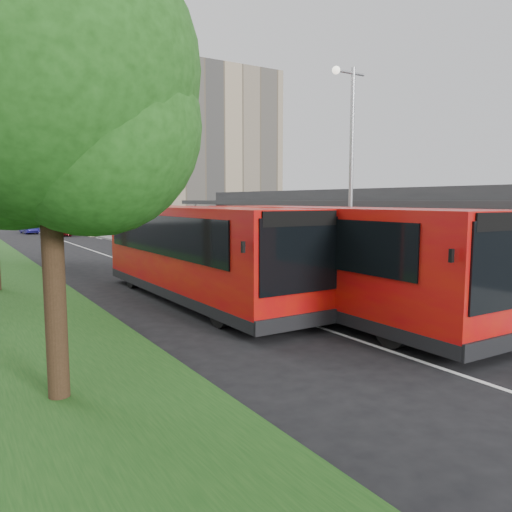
{
  "coord_description": "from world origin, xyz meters",
  "views": [
    {
      "loc": [
        -8.5,
        -11.76,
        3.45
      ],
      "look_at": [
        0.69,
        2.93,
        1.5
      ],
      "focal_mm": 35.0,
      "sensor_mm": 36.0,
      "label": 1
    }
  ],
  "objects_px": {
    "lamp_post_far": "(153,182)",
    "litter_bin": "(269,258)",
    "tree_near": "(44,92)",
    "bus_second": "(199,253)",
    "car_far": "(29,228)",
    "bollard": "(198,242)",
    "bus_main": "(331,259)",
    "lamp_post_near": "(350,165)",
    "car_near": "(65,229)"
  },
  "relations": [
    {
      "from": "tree_near",
      "to": "lamp_post_far",
      "type": "xyz_separation_m",
      "value": [
        11.13,
        24.95,
        -0.46
      ]
    },
    {
      "from": "bus_second",
      "to": "litter_bin",
      "type": "relative_size",
      "value": 12.88
    },
    {
      "from": "car_near",
      "to": "car_far",
      "type": "distance_m",
      "value": 5.67
    },
    {
      "from": "lamp_post_far",
      "to": "car_far",
      "type": "bearing_deg",
      "value": 103.21
    },
    {
      "from": "bollard",
      "to": "car_near",
      "type": "distance_m",
      "value": 21.99
    },
    {
      "from": "lamp_post_far",
      "to": "bus_main",
      "type": "distance_m",
      "value": 22.55
    },
    {
      "from": "tree_near",
      "to": "car_near",
      "type": "xyz_separation_m",
      "value": [
        8.5,
        42.25,
        -4.51
      ]
    },
    {
      "from": "lamp_post_far",
      "to": "bollard",
      "type": "distance_m",
      "value": 6.04
    },
    {
      "from": "litter_bin",
      "to": "lamp_post_near",
      "type": "bearing_deg",
      "value": -97.68
    },
    {
      "from": "lamp_post_near",
      "to": "lamp_post_far",
      "type": "relative_size",
      "value": 1.0
    },
    {
      "from": "tree_near",
      "to": "car_far",
      "type": "distance_m",
      "value": 47.87
    },
    {
      "from": "car_far",
      "to": "bollard",
      "type": "bearing_deg",
      "value": -81.41
    },
    {
      "from": "lamp_post_far",
      "to": "litter_bin",
      "type": "xyz_separation_m",
      "value": [
        0.9,
        -13.32,
        -4.13
      ]
    },
    {
      "from": "lamp_post_near",
      "to": "bus_second",
      "type": "height_order",
      "value": "lamp_post_near"
    },
    {
      "from": "bus_main",
      "to": "bus_second",
      "type": "relative_size",
      "value": 1.01
    },
    {
      "from": "bus_main",
      "to": "bollard",
      "type": "distance_m",
      "value": 18.31
    },
    {
      "from": "bus_main",
      "to": "tree_near",
      "type": "bearing_deg",
      "value": -161.21
    },
    {
      "from": "tree_near",
      "to": "bus_second",
      "type": "bearing_deg",
      "value": 48.32
    },
    {
      "from": "lamp_post_near",
      "to": "lamp_post_far",
      "type": "bearing_deg",
      "value": 90.0
    },
    {
      "from": "bus_main",
      "to": "bollard",
      "type": "xyz_separation_m",
      "value": [
        3.99,
        17.85,
        -0.93
      ]
    },
    {
      "from": "bus_main",
      "to": "car_near",
      "type": "distance_m",
      "value": 39.5
    },
    {
      "from": "bollard",
      "to": "litter_bin",
      "type": "bearing_deg",
      "value": -92.55
    },
    {
      "from": "bus_main",
      "to": "bus_second",
      "type": "distance_m",
      "value": 4.6
    },
    {
      "from": "lamp_post_near",
      "to": "bus_main",
      "type": "relative_size",
      "value": 0.7
    },
    {
      "from": "lamp_post_near",
      "to": "litter_bin",
      "type": "xyz_separation_m",
      "value": [
        0.9,
        6.68,
        -4.13
      ]
    },
    {
      "from": "car_far",
      "to": "car_near",
      "type": "bearing_deg",
      "value": -67.8
    },
    {
      "from": "bus_second",
      "to": "litter_bin",
      "type": "xyz_separation_m",
      "value": [
        6.18,
        5.06,
        -1.06
      ]
    },
    {
      "from": "lamp_post_far",
      "to": "car_near",
      "type": "height_order",
      "value": "lamp_post_far"
    },
    {
      "from": "tree_near",
      "to": "lamp_post_far",
      "type": "relative_size",
      "value": 1.0
    },
    {
      "from": "litter_bin",
      "to": "bollard",
      "type": "xyz_separation_m",
      "value": [
        0.4,
        8.99,
        0.13
      ]
    },
    {
      "from": "lamp_post_near",
      "to": "bus_second",
      "type": "distance_m",
      "value": 6.32
    },
    {
      "from": "lamp_post_far",
      "to": "car_far",
      "type": "height_order",
      "value": "lamp_post_far"
    },
    {
      "from": "bus_main",
      "to": "bollard",
      "type": "bearing_deg",
      "value": 78.02
    },
    {
      "from": "car_far",
      "to": "bus_second",
      "type": "bearing_deg",
      "value": -95.25
    },
    {
      "from": "bollard",
      "to": "bus_main",
      "type": "bearing_deg",
      "value": -102.61
    },
    {
      "from": "bus_second",
      "to": "litter_bin",
      "type": "bearing_deg",
      "value": 38.84
    },
    {
      "from": "lamp_post_near",
      "to": "car_near",
      "type": "distance_m",
      "value": 37.62
    },
    {
      "from": "bollard",
      "to": "car_near",
      "type": "bearing_deg",
      "value": 100.3
    },
    {
      "from": "bus_second",
      "to": "bollard",
      "type": "height_order",
      "value": "bus_second"
    },
    {
      "from": "bus_main",
      "to": "litter_bin",
      "type": "distance_m",
      "value": 9.62
    },
    {
      "from": "lamp_post_far",
      "to": "bus_main",
      "type": "xyz_separation_m",
      "value": [
        -2.69,
        -22.18,
        -3.06
      ]
    },
    {
      "from": "litter_bin",
      "to": "car_near",
      "type": "relative_size",
      "value": 0.23
    },
    {
      "from": "bus_main",
      "to": "car_far",
      "type": "distance_m",
      "value": 44.61
    },
    {
      "from": "bus_second",
      "to": "tree_near",
      "type": "bearing_deg",
      "value": -132.13
    },
    {
      "from": "lamp_post_far",
      "to": "car_near",
      "type": "xyz_separation_m",
      "value": [
        -2.63,
        17.31,
        -4.05
      ]
    },
    {
      "from": "bollard",
      "to": "car_near",
      "type": "height_order",
      "value": "car_near"
    },
    {
      "from": "bus_main",
      "to": "lamp_post_far",
      "type": "bearing_deg",
      "value": 83.71
    },
    {
      "from": "tree_near",
      "to": "lamp_post_near",
      "type": "bearing_deg",
      "value": 23.97
    },
    {
      "from": "tree_near",
      "to": "bus_main",
      "type": "xyz_separation_m",
      "value": [
        8.44,
        2.77,
        -3.52
      ]
    },
    {
      "from": "bus_main",
      "to": "lamp_post_near",
      "type": "bearing_deg",
      "value": 39.64
    }
  ]
}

